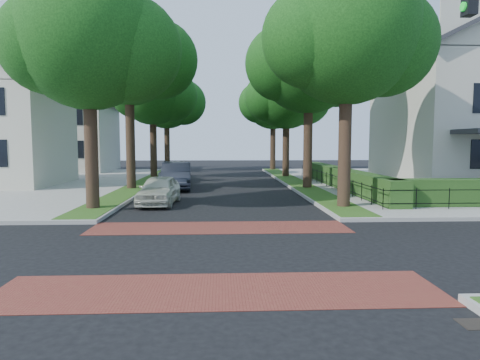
% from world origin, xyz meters
% --- Properties ---
extents(ground, '(120.00, 120.00, 0.00)m').
position_xyz_m(ground, '(0.00, 0.00, 0.00)').
color(ground, black).
rests_on(ground, ground).
extents(crosswalk_far, '(9.00, 2.20, 0.01)m').
position_xyz_m(crosswalk_far, '(0.00, 3.20, 0.01)').
color(crosswalk_far, maroon).
rests_on(crosswalk_far, ground).
extents(crosswalk_near, '(9.00, 2.20, 0.01)m').
position_xyz_m(crosswalk_near, '(0.00, -3.20, 0.01)').
color(crosswalk_near, maroon).
rests_on(crosswalk_near, ground).
extents(storm_drain, '(0.65, 0.45, 0.01)m').
position_xyz_m(storm_drain, '(4.30, -5.00, 0.01)').
color(storm_drain, black).
rests_on(storm_drain, ground).
extents(grass_strip_ne, '(1.60, 29.80, 0.02)m').
position_xyz_m(grass_strip_ne, '(5.40, 19.10, 0.16)').
color(grass_strip_ne, '#284C15').
rests_on(grass_strip_ne, sidewalk_ne).
extents(grass_strip_nw, '(1.60, 29.80, 0.02)m').
position_xyz_m(grass_strip_nw, '(-5.40, 19.10, 0.16)').
color(grass_strip_nw, '#284C15').
rests_on(grass_strip_nw, sidewalk_nw).
extents(tree_right_near, '(7.75, 6.67, 10.66)m').
position_xyz_m(tree_right_near, '(5.60, 7.24, 7.63)').
color(tree_right_near, black).
rests_on(tree_right_near, sidewalk_ne).
extents(tree_right_mid, '(8.25, 7.09, 11.22)m').
position_xyz_m(tree_right_mid, '(5.61, 15.25, 7.99)').
color(tree_right_mid, black).
rests_on(tree_right_mid, sidewalk_ne).
extents(tree_right_far, '(7.25, 6.23, 9.74)m').
position_xyz_m(tree_right_far, '(5.60, 24.22, 6.91)').
color(tree_right_far, black).
rests_on(tree_right_far, sidewalk_ne).
extents(tree_right_back, '(7.50, 6.45, 10.20)m').
position_xyz_m(tree_right_back, '(5.60, 33.23, 7.27)').
color(tree_right_back, black).
rests_on(tree_right_back, sidewalk_ne).
extents(tree_left_near, '(7.50, 6.45, 10.20)m').
position_xyz_m(tree_left_near, '(-5.40, 7.23, 7.27)').
color(tree_left_near, black).
rests_on(tree_left_near, sidewalk_nw).
extents(tree_left_mid, '(8.00, 6.88, 11.48)m').
position_xyz_m(tree_left_mid, '(-5.39, 15.24, 8.34)').
color(tree_left_mid, black).
rests_on(tree_left_mid, sidewalk_nw).
extents(tree_left_far, '(7.00, 6.02, 9.86)m').
position_xyz_m(tree_left_far, '(-5.40, 24.22, 7.12)').
color(tree_left_far, black).
rests_on(tree_left_far, sidewalk_nw).
extents(tree_left_back, '(7.75, 6.66, 10.44)m').
position_xyz_m(tree_left_back, '(-5.40, 33.24, 7.41)').
color(tree_left_back, black).
rests_on(tree_left_back, sidewalk_nw).
extents(hedge_main_road, '(1.00, 18.00, 1.20)m').
position_xyz_m(hedge_main_road, '(7.70, 15.00, 0.75)').
color(hedge_main_road, '#1F4217').
rests_on(hedge_main_road, sidewalk_ne).
extents(fence_main_road, '(0.06, 18.00, 0.90)m').
position_xyz_m(fence_main_road, '(6.90, 15.00, 0.60)').
color(fence_main_road, black).
rests_on(fence_main_road, sidewalk_ne).
extents(house_left_far, '(10.00, 9.00, 10.14)m').
position_xyz_m(house_left_far, '(-15.49, 31.99, 5.04)').
color(house_left_far, beige).
rests_on(house_left_far, sidewalk_nw).
extents(parked_car_front, '(1.88, 4.23, 1.41)m').
position_xyz_m(parked_car_front, '(-2.92, 8.94, 0.71)').
color(parked_car_front, beige).
rests_on(parked_car_front, ground).
extents(parked_car_middle, '(2.15, 5.26, 1.70)m').
position_xyz_m(parked_car_middle, '(-2.79, 15.75, 0.85)').
color(parked_car_middle, black).
rests_on(parked_car_middle, ground).
extents(parked_car_rear, '(2.47, 5.27, 1.49)m').
position_xyz_m(parked_car_rear, '(-3.60, 21.40, 0.74)').
color(parked_car_rear, gray).
rests_on(parked_car_rear, ground).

